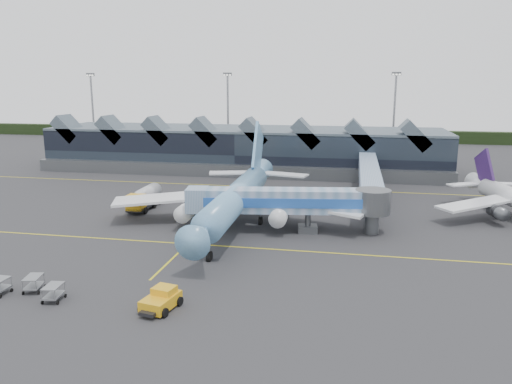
% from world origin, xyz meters
% --- Properties ---
extents(ground, '(260.00, 260.00, 0.00)m').
position_xyz_m(ground, '(0.00, 0.00, 0.00)').
color(ground, '#2B2B2D').
rests_on(ground, ground).
extents(taxi_stripes, '(120.00, 60.00, 0.01)m').
position_xyz_m(taxi_stripes, '(0.00, 10.00, 0.01)').
color(taxi_stripes, gold).
rests_on(taxi_stripes, ground).
extents(tree_line_far, '(260.00, 4.00, 4.00)m').
position_xyz_m(tree_line_far, '(0.00, 110.00, 2.00)').
color(tree_line_far, black).
rests_on(tree_line_far, ground).
extents(terminal, '(90.00, 22.25, 12.52)m').
position_xyz_m(terminal, '(-5.07, 47.35, 4.88)').
color(terminal, black).
rests_on(terminal, ground).
extents(light_masts, '(132.40, 42.56, 22.45)m').
position_xyz_m(light_masts, '(21.00, 62.80, 12.49)').
color(light_masts, gray).
rests_on(light_masts, ground).
extents(main_airliner, '(37.27, 42.76, 13.76)m').
position_xyz_m(main_airliner, '(4.09, 2.58, 4.04)').
color(main_airliner, '#6096C3').
rests_on(main_airliner, ground).
extents(jet_bridge, '(27.09, 7.61, 6.06)m').
position_xyz_m(jet_bridge, '(13.09, -0.32, 4.17)').
color(jet_bridge, '#678AAC').
rests_on(jet_bridge, ground).
extents(fuel_truck, '(3.10, 10.14, 3.39)m').
position_xyz_m(fuel_truck, '(-12.48, 8.14, 1.90)').
color(fuel_truck, black).
rests_on(fuel_truck, ground).
extents(pushback_tug, '(3.28, 4.52, 1.86)m').
position_xyz_m(pushback_tug, '(3.62, -25.96, 0.84)').
color(pushback_tug, gold).
rests_on(pushback_tug, ground).
extents(baggage_carts, '(7.46, 3.94, 1.50)m').
position_xyz_m(baggage_carts, '(-9.75, -25.64, 0.85)').
color(baggage_carts, gray).
rests_on(baggage_carts, ground).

